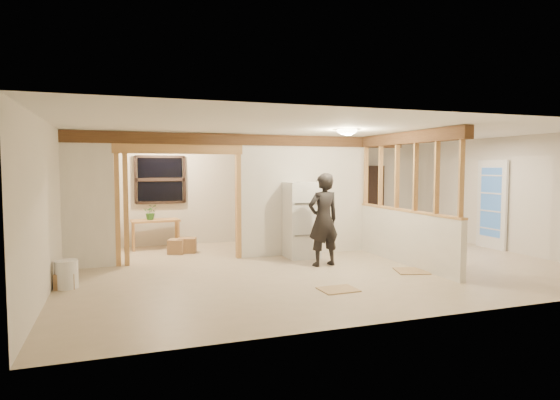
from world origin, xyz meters
name	(u,v)px	position (x,y,z in m)	size (l,w,h in m)	color
floor	(319,265)	(0.00, 0.00, -0.01)	(9.00, 6.50, 0.01)	#C8B295
ceiling	(320,131)	(0.00, 0.00, 2.50)	(9.00, 6.50, 0.01)	white
wall_back	(267,191)	(0.00, 3.25, 1.25)	(9.00, 0.01, 2.50)	silver
wall_front	(430,216)	(0.00, -3.25, 1.25)	(9.00, 0.01, 2.50)	silver
wall_left	(52,205)	(-4.50, 0.00, 1.25)	(0.01, 6.50, 2.50)	silver
wall_right	(509,194)	(4.50, 0.00, 1.25)	(0.01, 6.50, 2.50)	silver
partition_left_stub	(88,199)	(-4.05, 1.20, 1.25)	(0.90, 0.12, 2.50)	silver
partition_center	(305,195)	(0.20, 1.20, 1.25)	(2.80, 0.12, 2.50)	silver
doorway_frame	(180,205)	(-2.40, 1.20, 1.10)	(2.46, 0.14, 2.20)	tan
header_beam_back	(250,140)	(-1.00, 1.20, 2.38)	(7.00, 0.18, 0.22)	brown
header_beam_right	(407,138)	(1.60, -0.40, 2.38)	(0.18, 3.30, 0.22)	brown
pony_wall	(405,238)	(1.60, -0.40, 0.50)	(0.12, 3.20, 1.00)	silver
stud_partition	(406,177)	(1.60, -0.40, 1.66)	(0.14, 3.20, 1.32)	tan
window_back	(160,180)	(-2.60, 3.17, 1.55)	(1.12, 0.10, 1.10)	black
french_door	(492,204)	(4.42, 0.40, 1.00)	(0.12, 0.86, 2.00)	white
ceiling_dome_main	(347,130)	(0.30, -0.50, 2.48)	(0.36, 0.36, 0.16)	#FFEABF
ceiling_dome_util	(168,137)	(-2.50, 2.30, 2.48)	(0.32, 0.32, 0.14)	#FFEABF
hanging_bulb	(197,150)	(-2.00, 1.60, 2.18)	(0.07, 0.07, 0.07)	#FFD88C
refrigerator	(302,220)	(-0.02, 0.83, 0.77)	(0.63, 0.61, 1.53)	silver
woman	(323,220)	(0.06, -0.06, 0.86)	(0.63, 0.41, 1.73)	black
work_table	(156,234)	(-2.75, 2.85, 0.33)	(1.05, 0.52, 0.66)	tan
potted_plant	(151,212)	(-2.85, 2.83, 0.83)	(0.31, 0.26, 0.34)	#276323
shop_vac	(85,242)	(-4.20, 2.32, 0.31)	(0.47, 0.47, 0.61)	maroon
bookshelf	(366,201)	(2.69, 3.02, 0.94)	(0.94, 0.31, 1.87)	black
bucket	(66,274)	(-4.30, -0.27, 0.21)	(0.34, 0.34, 0.43)	white
box_util_a	(187,245)	(-2.15, 2.14, 0.16)	(0.37, 0.32, 0.32)	#A0764D
box_util_b	(177,246)	(-2.38, 2.09, 0.15)	(0.33, 0.33, 0.30)	#A0764D
box_front	(65,281)	(-4.32, -0.27, 0.12)	(0.29, 0.24, 0.24)	#A0764D
floor_panel_near	(411,271)	(1.32, -1.03, 0.01)	(0.53, 0.53, 0.02)	tan
floor_panel_far	(338,289)	(-0.45, -1.73, 0.01)	(0.55, 0.44, 0.02)	tan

